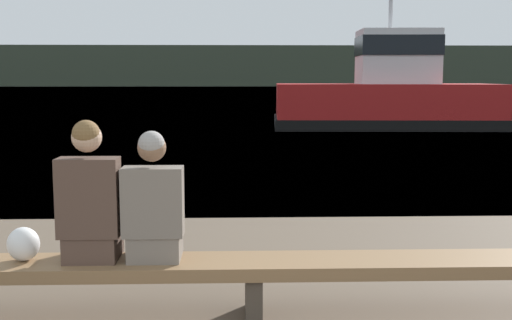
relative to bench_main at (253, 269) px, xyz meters
The scene contains 7 objects.
water_surface 123.33m from the bench_main, 90.15° to the left, with size 240.00×240.00×0.00m, color #386084.
far_shoreline 125.62m from the bench_main, 90.14° to the left, with size 600.00×12.00×7.86m, color #384233.
bench_main is the anchor object (origin of this frame).
person_left 1.29m from the bench_main, behind, with size 0.43×0.42×1.03m.
person_right 0.86m from the bench_main, behind, with size 0.43×0.41×0.95m.
shopping_bag 1.69m from the bench_main, behind, with size 0.23×0.21×0.25m.
tugboat_red 18.49m from the bench_main, 73.62° to the left, with size 7.90×3.96×6.37m.
Camera 1 is at (0.18, -1.49, 1.75)m, focal length 45.00 mm.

